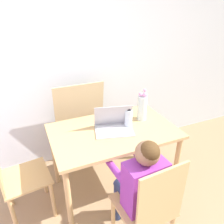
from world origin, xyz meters
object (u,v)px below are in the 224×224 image
(water_bottle, at_px, (128,118))
(laptop, at_px, (114,124))
(chair_spare, at_px, (16,176))
(person_seated, at_px, (141,181))
(flower_vase, at_px, (142,106))
(chair_occupied, at_px, (149,208))

(water_bottle, bearing_deg, laptop, 176.91)
(chair_spare, bearing_deg, person_seated, -131.66)
(chair_spare, height_order, flower_vase, flower_vase)
(laptop, bearing_deg, person_seated, -78.96)
(water_bottle, bearing_deg, chair_spare, 178.50)
(laptop, distance_m, water_bottle, 0.16)
(person_seated, xyz_separation_m, laptop, (0.04, 0.60, 0.16))
(flower_vase, relative_size, water_bottle, 1.67)
(laptop, height_order, flower_vase, flower_vase)
(chair_spare, bearing_deg, laptop, -97.57)
(chair_spare, distance_m, water_bottle, 1.14)
(chair_occupied, height_order, chair_spare, same)
(chair_occupied, bearing_deg, flower_vase, -119.26)
(chair_spare, bearing_deg, water_bottle, -97.84)
(chair_spare, xyz_separation_m, water_bottle, (1.08, -0.03, 0.36))
(person_seated, xyz_separation_m, water_bottle, (0.20, 0.60, 0.19))
(chair_occupied, relative_size, laptop, 2.30)
(chair_occupied, bearing_deg, chair_spare, -43.61)
(person_seated, xyz_separation_m, flower_vase, (0.39, 0.68, 0.25))
(chair_spare, relative_size, water_bottle, 4.73)
(chair_occupied, bearing_deg, water_bottle, -108.26)
(person_seated, height_order, water_bottle, person_seated)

